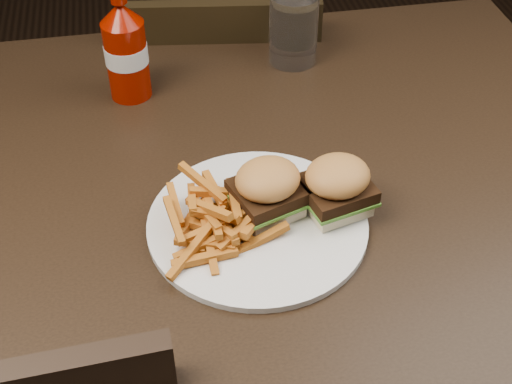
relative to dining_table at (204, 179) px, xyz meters
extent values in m
cube|color=black|center=(0.00, 0.00, 0.00)|extent=(1.20, 0.80, 0.04)
cube|color=black|center=(0.10, 0.50, -0.30)|extent=(0.41, 0.41, 0.03)
cylinder|color=white|center=(0.05, -0.13, 0.03)|extent=(0.28, 0.28, 0.01)
cube|color=beige|center=(0.07, -0.11, 0.04)|extent=(0.09, 0.09, 0.02)
cube|color=beige|center=(0.15, -0.12, 0.04)|extent=(0.09, 0.09, 0.02)
cylinder|color=#820D00|center=(-0.09, 0.20, 0.08)|extent=(0.07, 0.07, 0.13)
cylinder|color=white|center=(0.18, 0.25, 0.08)|extent=(0.10, 0.10, 0.12)
camera|label=1|loc=(-0.06, -0.75, 0.66)|focal=50.00mm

